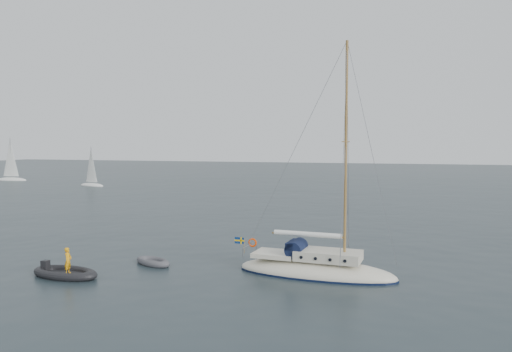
% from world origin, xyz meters
% --- Properties ---
extents(ground, '(300.00, 300.00, 0.00)m').
position_xyz_m(ground, '(0.00, 0.00, 0.00)').
color(ground, black).
rests_on(ground, ground).
extents(sailboat, '(9.50, 2.84, 13.52)m').
position_xyz_m(sailboat, '(3.21, -2.42, 1.02)').
color(sailboat, beige).
rests_on(sailboat, ground).
extents(dinghy, '(2.78, 1.25, 0.40)m').
position_xyz_m(dinghy, '(-6.79, -2.84, 0.17)').
color(dinghy, '#47474C').
rests_on(dinghy, ground).
extents(rib, '(4.14, 1.88, 1.68)m').
position_xyz_m(rib, '(-10.13, -6.73, 0.26)').
color(rib, black).
rests_on(rib, ground).
extents(distant_yacht_a, '(6.67, 3.56, 8.84)m').
position_xyz_m(distant_yacht_a, '(-65.81, 49.66, 3.78)').
color(distant_yacht_a, white).
rests_on(distant_yacht_a, ground).
extents(distant_yacht_c, '(5.39, 2.88, 7.15)m').
position_xyz_m(distant_yacht_c, '(-43.39, 43.62, 3.05)').
color(distant_yacht_c, white).
rests_on(distant_yacht_c, ground).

